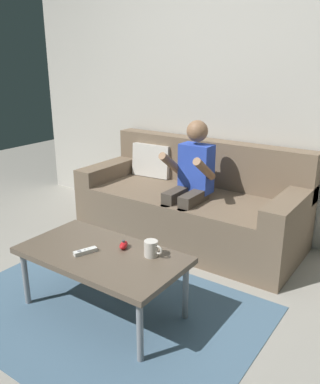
{
  "coord_description": "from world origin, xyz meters",
  "views": [
    {
      "loc": [
        1.47,
        -1.35,
        1.49
      ],
      "look_at": [
        -0.04,
        0.82,
        0.6
      ],
      "focal_mm": 37.7,
      "sensor_mm": 36.0,
      "label": 1
    }
  ],
  "objects_px": {
    "person_seated_on_couch": "(190,179)",
    "coffee_table": "(102,258)",
    "game_remote_white_near_edge": "(85,251)",
    "couch": "(191,205)",
    "coffee_mug": "(151,249)",
    "nunchuk_red": "(124,245)"
  },
  "relations": [
    {
      "from": "couch",
      "to": "coffee_mug",
      "type": "bearing_deg",
      "value": -70.71
    },
    {
      "from": "couch",
      "to": "coffee_mug",
      "type": "xyz_separation_m",
      "value": [
        0.38,
        -1.1,
        0.15
      ]
    },
    {
      "from": "coffee_mug",
      "to": "couch",
      "type": "bearing_deg",
      "value": 109.29
    },
    {
      "from": "person_seated_on_couch",
      "to": "coffee_table",
      "type": "bearing_deg",
      "value": -88.72
    },
    {
      "from": "nunchuk_red",
      "to": "person_seated_on_couch",
      "type": "bearing_deg",
      "value": 95.78
    },
    {
      "from": "couch",
      "to": "game_remote_white_near_edge",
      "type": "height_order",
      "value": "couch"
    },
    {
      "from": "nunchuk_red",
      "to": "coffee_mug",
      "type": "xyz_separation_m",
      "value": [
        0.2,
        0.01,
        0.03
      ]
    },
    {
      "from": "coffee_table",
      "to": "nunchuk_red",
      "type": "distance_m",
      "value": 0.15
    },
    {
      "from": "person_seated_on_couch",
      "to": "couch",
      "type": "bearing_deg",
      "value": 116.99
    },
    {
      "from": "couch",
      "to": "coffee_mug",
      "type": "relative_size",
      "value": 15.74
    },
    {
      "from": "nunchuk_red",
      "to": "coffee_mug",
      "type": "relative_size",
      "value": 0.85
    },
    {
      "from": "coffee_mug",
      "to": "coffee_table",
      "type": "bearing_deg",
      "value": -153.76
    },
    {
      "from": "game_remote_white_near_edge",
      "to": "coffee_table",
      "type": "bearing_deg",
      "value": 40.87
    },
    {
      "from": "nunchuk_red",
      "to": "coffee_mug",
      "type": "bearing_deg",
      "value": 3.79
    },
    {
      "from": "game_remote_white_near_edge",
      "to": "coffee_mug",
      "type": "bearing_deg",
      "value": 29.72
    },
    {
      "from": "couch",
      "to": "person_seated_on_couch",
      "type": "xyz_separation_m",
      "value": [
        0.09,
        -0.18,
        0.29
      ]
    },
    {
      "from": "couch",
      "to": "person_seated_on_couch",
      "type": "height_order",
      "value": "person_seated_on_couch"
    },
    {
      "from": "person_seated_on_couch",
      "to": "game_remote_white_near_edge",
      "type": "relative_size",
      "value": 7.18
    },
    {
      "from": "person_seated_on_couch",
      "to": "coffee_table",
      "type": "height_order",
      "value": "person_seated_on_couch"
    },
    {
      "from": "coffee_table",
      "to": "coffee_mug",
      "type": "xyz_separation_m",
      "value": [
        0.27,
        0.13,
        0.08
      ]
    },
    {
      "from": "game_remote_white_near_edge",
      "to": "coffee_mug",
      "type": "relative_size",
      "value": 1.22
    },
    {
      "from": "nunchuk_red",
      "to": "game_remote_white_near_edge",
      "type": "bearing_deg",
      "value": -128.13
    }
  ]
}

